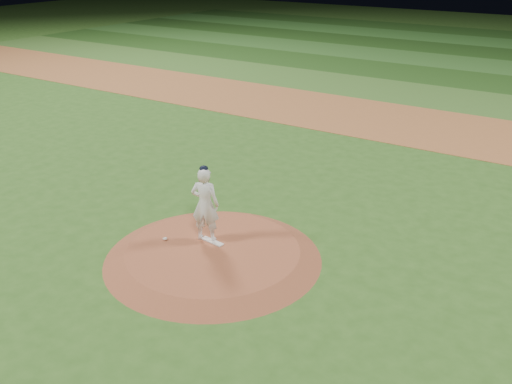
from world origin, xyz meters
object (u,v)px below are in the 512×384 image
at_px(pitchers_mound, 213,254).
at_px(pitching_rubber, 212,241).
at_px(rosin_bag, 165,239).
at_px(pitcher_on_mound, 205,204).

bearing_deg(pitchers_mound, pitching_rubber, 128.97).
height_order(pitchers_mound, rosin_bag, rosin_bag).
relative_size(pitchers_mound, pitching_rubber, 8.15).
xyz_separation_m(pitchers_mound, rosin_bag, (-1.36, -0.27, 0.16)).
xyz_separation_m(pitching_rubber, rosin_bag, (-1.11, -0.57, 0.02)).
bearing_deg(pitching_rubber, rosin_bag, -145.08).
bearing_deg(pitching_rubber, pitchers_mound, -43.45).
xyz_separation_m(rosin_bag, pitcher_on_mound, (0.89, 0.61, 0.98)).
height_order(pitching_rubber, rosin_bag, rosin_bag).
bearing_deg(rosin_bag, pitchers_mound, 11.16).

